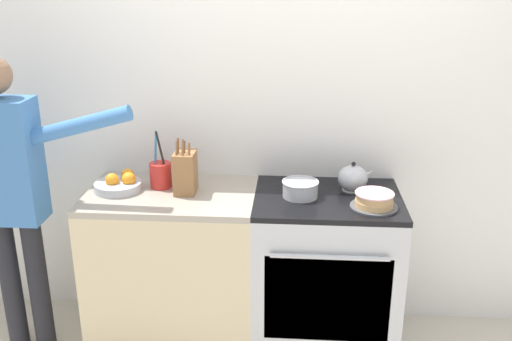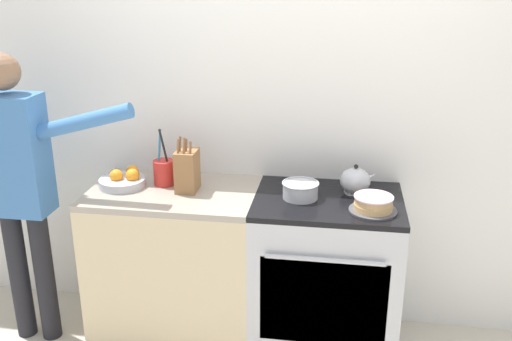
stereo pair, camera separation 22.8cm
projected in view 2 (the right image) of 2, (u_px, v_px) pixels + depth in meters
wall_back at (292, 113)px, 3.25m from camera, size 8.00×0.04×2.60m
counter_cabinet at (177, 263)px, 3.32m from camera, size 0.93×0.61×0.92m
stove_range at (325, 275)px, 3.19m from camera, size 0.79×0.64×0.92m
layer_cake at (373, 204)px, 2.87m from camera, size 0.24×0.24×0.08m
tea_kettle at (356, 181)px, 3.10m from camera, size 0.20×0.16×0.16m
mixing_bowl at (300, 190)px, 3.03m from camera, size 0.20×0.20×0.09m
knife_block at (187, 170)px, 3.12m from camera, size 0.11×0.15×0.31m
utensil_crock at (164, 172)px, 3.22m from camera, size 0.12×0.12×0.34m
fruit_bowl at (124, 180)px, 3.20m from camera, size 0.26×0.26×0.11m
person_baker at (19, 178)px, 3.10m from camera, size 0.94×0.20×1.68m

